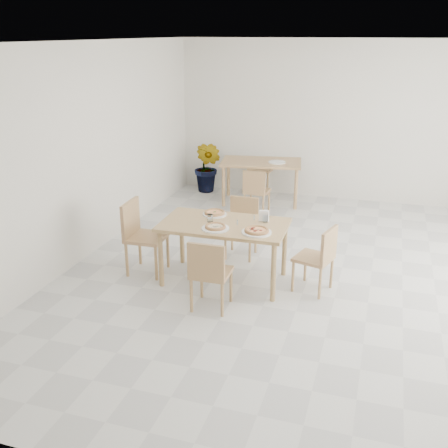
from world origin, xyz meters
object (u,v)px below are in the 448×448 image
(chair_north, at_px, (242,222))
(napkin_holder, at_px, (264,216))
(chair_south, at_px, (209,271))
(potted_plant, at_px, (208,167))
(pizza_margherita, at_px, (215,212))
(pizza_mushroom, at_px, (215,227))
(chair_west, at_px, (140,232))
(second_table, at_px, (261,166))
(plate_pepperoni, at_px, (257,232))
(tumbler_a, at_px, (210,218))
(plate_margherita, at_px, (215,214))
(chair_back_s, at_px, (256,189))
(plate_empty, at_px, (277,162))
(chair_east, at_px, (320,255))
(main_table, at_px, (224,230))
(plate_mushroom, at_px, (215,228))
(tumbler_b, at_px, (265,218))
(pizza_pepperoni, at_px, (257,230))
(chair_back_n, at_px, (263,164))

(chair_north, height_order, napkin_holder, napkin_holder)
(chair_south, xyz_separation_m, potted_plant, (-1.51, 4.28, 0.01))
(chair_north, xyz_separation_m, pizza_margherita, (-0.20, -0.60, 0.32))
(pizza_mushroom, bearing_deg, chair_west, 171.71)
(chair_west, height_order, second_table, chair_west)
(pizza_mushroom, relative_size, napkin_holder, 2.27)
(plate_pepperoni, xyz_separation_m, tumbler_a, (-0.62, 0.19, 0.04))
(tumbler_a, distance_m, second_table, 3.23)
(chair_west, distance_m, plate_margherita, 0.96)
(plate_pepperoni, bearing_deg, chair_back_s, 104.32)
(chair_back_s, bearing_deg, chair_west, 75.58)
(chair_south, distance_m, plate_margherita, 1.08)
(plate_empty, bearing_deg, chair_east, -69.26)
(pizza_mushroom, xyz_separation_m, napkin_holder, (0.48, 0.42, 0.04))
(pizza_margherita, xyz_separation_m, tumbler_a, (0.03, -0.25, 0.02))
(main_table, height_order, napkin_holder, napkin_holder)
(pizza_margherita, bearing_deg, plate_mushroom, -70.55)
(chair_east, distance_m, plate_margherita, 1.40)
(pizza_mushroom, xyz_separation_m, second_table, (-0.29, 3.44, -0.12))
(chair_west, height_order, tumbler_b, chair_west)
(tumbler_b, xyz_separation_m, chair_back_s, (-0.70, 2.31, -0.35))
(pizza_margherita, relative_size, potted_plant, 0.33)
(pizza_mushroom, relative_size, pizza_pepperoni, 0.87)
(tumbler_a, bearing_deg, plate_pepperoni, -17.25)
(chair_south, distance_m, chair_north, 1.61)
(tumbler_b, relative_size, chair_back_n, 0.11)
(plate_pepperoni, height_order, pizza_mushroom, pizza_mushroom)
(second_table, bearing_deg, plate_margherita, -97.15)
(pizza_margherita, bearing_deg, second_table, 92.42)
(main_table, height_order, pizza_pepperoni, pizza_pepperoni)
(chair_back_s, xyz_separation_m, potted_plant, (-1.20, 1.02, 0.04))
(chair_back_s, bearing_deg, plate_margherita, 94.76)
(main_table, bearing_deg, pizza_mushroom, -101.00)
(chair_east, height_order, chair_back_n, chair_back_n)
(plate_pepperoni, height_order, pizza_margherita, pizza_margherita)
(chair_east, distance_m, chair_back_n, 4.22)
(chair_west, bearing_deg, plate_mushroom, -100.22)
(pizza_margherita, bearing_deg, potted_plant, 110.65)
(pizza_pepperoni, bearing_deg, pizza_mushroom, -177.11)
(plate_pepperoni, bearing_deg, tumbler_a, 162.75)
(pizza_margherita, relative_size, napkin_holder, 2.30)
(napkin_holder, distance_m, second_table, 3.12)
(chair_west, xyz_separation_m, chair_back_n, (0.62, 4.02, -0.03))
(plate_empty, bearing_deg, pizza_margherita, -93.10)
(main_table, distance_m, chair_west, 1.10)
(chair_west, bearing_deg, chair_south, -122.78)
(chair_east, relative_size, napkin_holder, 5.73)
(chair_south, bearing_deg, plate_mushroom, -79.91)
(plate_pepperoni, height_order, napkin_holder, napkin_holder)
(main_table, xyz_separation_m, tumbler_a, (-0.17, 0.00, 0.13))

